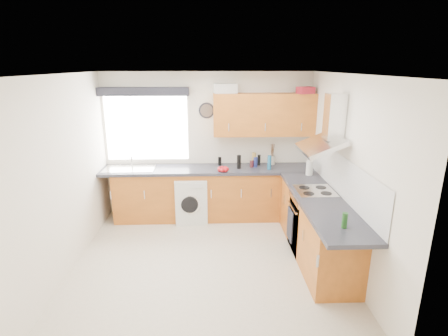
{
  "coord_description": "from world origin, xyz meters",
  "views": [
    {
      "loc": [
        0.07,
        -4.22,
        2.61
      ],
      "look_at": [
        0.25,
        0.85,
        1.1
      ],
      "focal_mm": 28.0,
      "sensor_mm": 36.0,
      "label": 1
    }
  ],
  "objects_px": {
    "washing_machine": "(191,199)",
    "oven": "(312,223)",
    "extractor_hood": "(327,130)",
    "upper_cabinets": "(264,115)"
  },
  "relations": [
    {
      "from": "extractor_hood",
      "to": "washing_machine",
      "type": "bearing_deg",
      "value": 150.02
    },
    {
      "from": "oven",
      "to": "upper_cabinets",
      "type": "bearing_deg",
      "value": 112.54
    },
    {
      "from": "upper_cabinets",
      "to": "oven",
      "type": "bearing_deg",
      "value": -67.46
    },
    {
      "from": "extractor_hood",
      "to": "upper_cabinets",
      "type": "bearing_deg",
      "value": 116.13
    },
    {
      "from": "oven",
      "to": "washing_machine",
      "type": "xyz_separation_m",
      "value": [
        -1.81,
        1.1,
        -0.04
      ]
    },
    {
      "from": "extractor_hood",
      "to": "oven",
      "type": "bearing_deg",
      "value": 180.0
    },
    {
      "from": "oven",
      "to": "extractor_hood",
      "type": "xyz_separation_m",
      "value": [
        0.1,
        -0.0,
        1.34
      ]
    },
    {
      "from": "washing_machine",
      "to": "oven",
      "type": "bearing_deg",
      "value": -37.55
    },
    {
      "from": "oven",
      "to": "extractor_hood",
      "type": "height_order",
      "value": "extractor_hood"
    },
    {
      "from": "oven",
      "to": "washing_machine",
      "type": "height_order",
      "value": "oven"
    }
  ]
}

